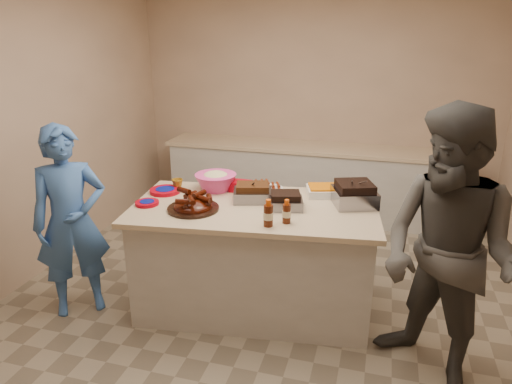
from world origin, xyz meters
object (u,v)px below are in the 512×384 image
(roasting_pan, at_px, (354,205))
(mustard_bottle, at_px, (238,196))
(coleslaw_bowl, at_px, (216,190))
(guest_gray, at_px, (428,377))
(bbq_bottle_b, at_px, (286,223))
(rib_platter, at_px, (193,210))
(plastic_cup, at_px, (178,189))
(guest_blue, at_px, (84,307))
(island, at_px, (254,305))
(bbq_bottle_a, at_px, (268,226))

(roasting_pan, height_order, mustard_bottle, roasting_pan)
(coleslaw_bowl, distance_m, guest_gray, 2.19)
(coleslaw_bowl, bearing_deg, bbq_bottle_b, -35.69)
(rib_platter, xyz_separation_m, roasting_pan, (1.20, 0.45, 0.00))
(plastic_cup, relative_size, guest_blue, 0.06)
(island, relative_size, coleslaw_bowl, 5.37)
(coleslaw_bowl, relative_size, guest_gray, 0.19)
(coleslaw_bowl, bearing_deg, bbq_bottle_a, -44.81)
(mustard_bottle, relative_size, guest_gray, 0.06)
(roasting_pan, distance_m, guest_gray, 1.35)
(coleslaw_bowl, relative_size, plastic_cup, 3.71)
(island, relative_size, rib_platter, 4.79)
(coleslaw_bowl, bearing_deg, plastic_cup, -169.32)
(bbq_bottle_b, xyz_separation_m, guest_gray, (1.07, -0.26, -0.92))
(bbq_bottle_a, relative_size, plastic_cup, 2.06)
(island, bearing_deg, plastic_cup, 157.45)
(island, relative_size, guest_gray, 1.04)
(bbq_bottle_b, height_order, guest_blue, bbq_bottle_b)
(guest_gray, bearing_deg, bbq_bottle_b, -151.58)
(mustard_bottle, bearing_deg, island, -43.90)
(guest_blue, distance_m, guest_gray, 2.80)
(bbq_bottle_b, height_order, mustard_bottle, bbq_bottle_b)
(rib_platter, height_order, roasting_pan, rib_platter)
(rib_platter, xyz_separation_m, coleslaw_bowl, (0.01, 0.48, 0.00))
(roasting_pan, bearing_deg, rib_platter, -179.35)
(mustard_bottle, bearing_deg, guest_blue, -152.72)
(bbq_bottle_a, height_order, guest_blue, bbq_bottle_a)
(coleslaw_bowl, xyz_separation_m, bbq_bottle_a, (0.64, -0.63, 0.00))
(guest_gray, bearing_deg, plastic_cup, -156.79)
(guest_gray, bearing_deg, mustard_bottle, -162.20)
(bbq_bottle_b, distance_m, guest_blue, 1.97)
(roasting_pan, bearing_deg, bbq_bottle_a, -152.93)
(rib_platter, bearing_deg, guest_blue, -166.98)
(bbq_bottle_a, height_order, plastic_cup, bbq_bottle_a)
(bbq_bottle_b, height_order, guest_gray, bbq_bottle_b)
(plastic_cup, bearing_deg, mustard_bottle, -2.01)
(roasting_pan, xyz_separation_m, mustard_bottle, (-0.96, -0.05, 0.00))
(roasting_pan, bearing_deg, guest_gray, -70.62)
(island, xyz_separation_m, guest_gray, (1.39, -0.52, 0.00))
(guest_blue, bearing_deg, mustard_bottle, -11.60)
(coleslaw_bowl, bearing_deg, mustard_bottle, -19.83)
(rib_platter, distance_m, mustard_bottle, 0.47)
(coleslaw_bowl, bearing_deg, guest_gray, -23.62)
(coleslaw_bowl, xyz_separation_m, guest_blue, (-0.98, -0.71, -0.92))
(island, xyz_separation_m, rib_platter, (-0.44, -0.21, 0.92))
(roasting_pan, distance_m, mustard_bottle, 0.96)
(island, distance_m, roasting_pan, 1.22)
(mustard_bottle, xyz_separation_m, guest_blue, (-1.21, -0.63, -0.92))
(island, xyz_separation_m, coleslaw_bowl, (-0.43, 0.27, 0.92))
(roasting_pan, relative_size, mustard_bottle, 2.80)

